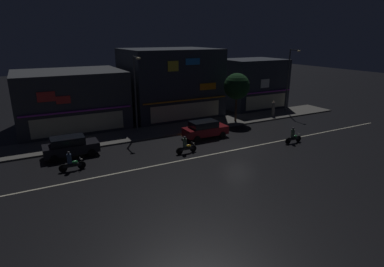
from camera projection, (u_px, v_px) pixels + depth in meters
The scene contains 16 objects.
ground_plane at pixel (239, 149), 27.42m from camera, with size 140.00×140.00×0.00m, color black.
lane_divider_stripe at pixel (239, 149), 27.42m from camera, with size 36.92×0.16×0.01m, color beige.
sidewalk_far at pixel (195, 126), 34.27m from camera, with size 38.86×3.98×0.14m, color #5B5954.
storefront_left_block at pixel (170, 82), 38.51m from camera, with size 10.80×9.01×8.05m.
storefront_center_block at pixel (252, 84), 42.85m from camera, with size 8.04×6.35×6.53m.
storefront_right_block at pixel (71, 99), 33.54m from camera, with size 10.79×8.94×6.00m.
streetlamp_west at pixel (136, 89), 30.37m from camera, with size 0.44×1.64×7.56m.
streetlamp_mid at pixel (289, 76), 39.25m from camera, with size 0.44×1.64×7.81m.
pedestrian_on_sidewalk at pixel (273, 109), 37.91m from camera, with size 0.38×0.38×1.88m.
street_tree at pixel (237, 86), 34.84m from camera, with size 2.90×2.90×5.44m.
parked_car_near_kerb at pixel (205, 129), 30.31m from camera, with size 4.30×1.98×1.67m.
parked_car_trailing at pixel (70, 146), 25.57m from camera, with size 4.30×1.98×1.67m.
motorcycle_lead at pixel (293, 137), 28.80m from camera, with size 1.90×0.60×1.52m.
motorcycle_following at pixel (186, 146), 26.28m from camera, with size 1.90×0.60×1.52m.
motorcycle_opposite_lane at pixel (71, 163), 22.86m from camera, with size 1.90×0.60×1.52m.
traffic_cone at pixel (183, 133), 31.02m from camera, with size 0.36×0.36×0.55m, color orange.
Camera 1 is at (-15.77, -20.81, 9.44)m, focal length 29.35 mm.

